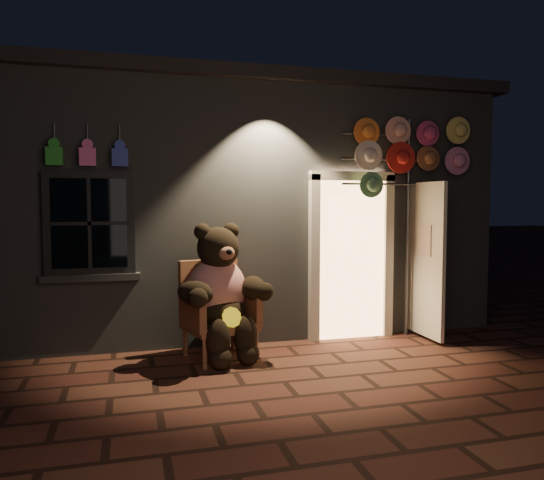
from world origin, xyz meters
name	(u,v)px	position (x,y,z in m)	size (l,w,h in m)	color
ground	(284,382)	(0.00, 0.00, 0.00)	(60.00, 60.00, 0.00)	#502C1E
shop_building	(217,206)	(0.00, 3.99, 1.74)	(7.30, 5.95, 3.51)	slate
wicker_armchair	(216,309)	(-0.51, 1.07, 0.56)	(0.90, 0.86, 1.11)	#925D38
teddy_bear	(220,292)	(-0.48, 0.93, 0.77)	(1.10, 0.98, 1.56)	red
hat_rack	(409,153)	(2.06, 1.28, 2.43)	(1.79, 0.22, 2.90)	#59595E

